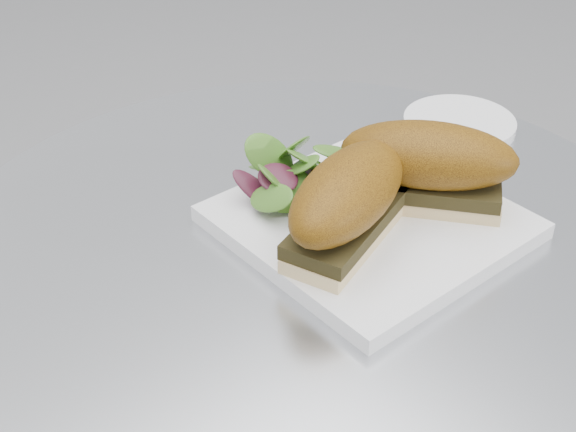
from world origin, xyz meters
The scene contains 6 objects.
table centered at (0.00, 0.00, 0.49)m, with size 0.70×0.70×0.73m.
plate centered at (0.06, -0.02, 0.74)m, with size 0.24×0.24×0.02m, color white.
sandwich_left centered at (0.02, -0.03, 0.79)m, with size 0.18×0.12×0.08m.
sandwich_right centered at (0.11, -0.03, 0.79)m, with size 0.16×0.17×0.08m.
salad centered at (0.04, 0.06, 0.77)m, with size 0.10×0.10×0.05m, color #55862C, non-canonical shape.
saucer centered at (0.28, 0.06, 0.74)m, with size 0.13×0.13×0.01m, color white.
Camera 1 is at (-0.39, -0.43, 1.16)m, focal length 50.00 mm.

